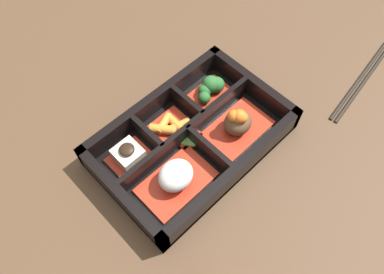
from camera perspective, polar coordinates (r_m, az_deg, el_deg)
name	(u,v)px	position (r m, az deg, el deg)	size (l,w,h in m)	color
ground_plane	(192,145)	(0.60, 0.00, -1.22)	(3.00, 3.00, 0.00)	#4C3523
bento_base	(192,143)	(0.59, 0.00, -0.98)	(0.29, 0.19, 0.01)	black
bento_rim	(191,137)	(0.58, -0.22, 0.06)	(0.29, 0.19, 0.05)	black
bowl_stew	(237,124)	(0.58, 6.94, 2.03)	(0.11, 0.07, 0.06)	#B22D19
bowl_rice	(176,177)	(0.54, -2.46, -6.18)	(0.11, 0.07, 0.05)	#B22D19
bowl_greens	(211,88)	(0.63, 2.89, 7.45)	(0.08, 0.05, 0.04)	#B22D19
bowl_carrots	(169,127)	(0.59, -3.50, 1.59)	(0.07, 0.06, 0.02)	#B22D19
bowl_tofu	(128,155)	(0.57, -9.65, -2.72)	(0.06, 0.05, 0.03)	#B22D19
bowl_pickles	(186,138)	(0.59, -0.90, -0.09)	(0.04, 0.03, 0.01)	#B22D19
chopsticks	(363,79)	(0.73, 24.58, 8.06)	(0.22, 0.04, 0.01)	black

